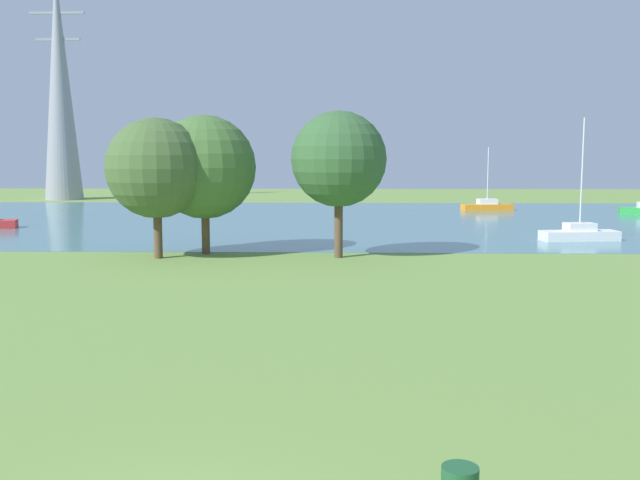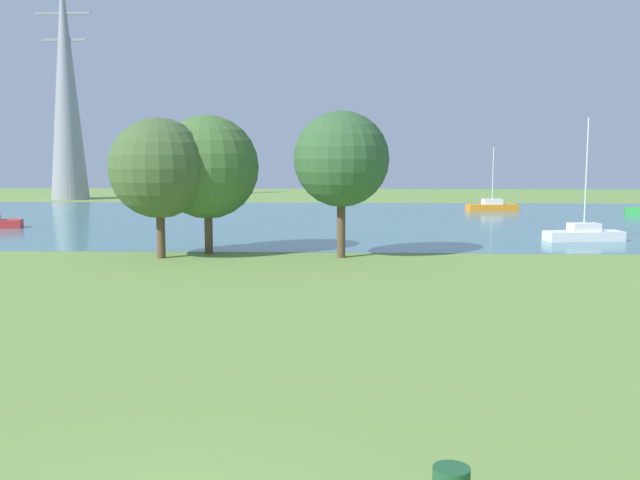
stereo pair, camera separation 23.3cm
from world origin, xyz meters
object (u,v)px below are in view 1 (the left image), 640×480
Objects in this scene: sailboat_white at (579,233)px; tree_east_near at (204,167)px; sailboat_orange at (487,206)px; tree_east_far at (156,168)px; electricity_pylon at (60,84)px; tree_mid_shore at (339,159)px.

sailboat_white is 1.02× the size of tree_east_near.
tree_east_far is at bearing -126.25° from sailboat_orange.
tree_east_far reaches higher than sailboat_orange.
sailboat_white is 0.28× the size of electricity_pylon.
sailboat_orange is 0.81× the size of tree_east_near.
tree_east_near is (-21.39, -30.43, 4.24)m from sailboat_orange.
tree_east_near is 0.28× the size of electricity_pylon.
sailboat_white is 63.28m from electricity_pylon.
sailboat_white is at bearing 27.17° from tree_mid_shore.
electricity_pylon reaches higher than sailboat_orange.
tree_east_near is 53.17m from electricity_pylon.
sailboat_orange is 0.83× the size of tree_east_far.
tree_east_near reaches higher than sailboat_orange.
tree_east_far is 53.66m from electricity_pylon.
electricity_pylon is at bearing 116.35° from tree_east_far.
sailboat_orange is 37.44m from tree_east_near.
tree_mid_shore is (-15.09, -7.75, 4.66)m from sailboat_white.
sailboat_white reaches higher than tree_east_far.
sailboat_white and tree_mid_shore have the same top height.
electricity_pylon reaches higher than sailboat_white.
sailboat_white is 1.00× the size of tree_mid_shore.
sailboat_orange is 51.17m from electricity_pylon.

